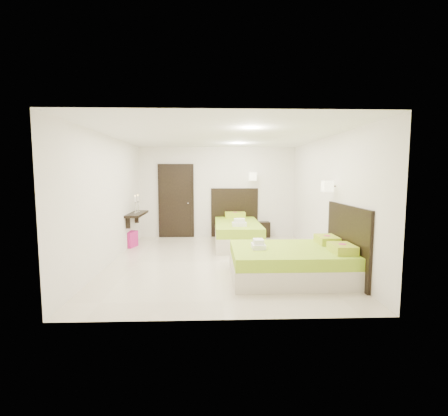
{
  "coord_description": "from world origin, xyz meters",
  "views": [
    {
      "loc": [
        -0.14,
        -6.66,
        1.83
      ],
      "look_at": [
        0.1,
        0.3,
        1.1
      ],
      "focal_mm": 26.0,
      "sensor_mm": 36.0,
      "label": 1
    }
  ],
  "objects_px": {
    "bed_single": "(237,231)",
    "nightstand": "(260,229)",
    "ottoman": "(127,239)",
    "bed_double": "(295,261)"
  },
  "relations": [
    {
      "from": "nightstand",
      "to": "bed_double",
      "type": "bearing_deg",
      "value": -93.42
    },
    {
      "from": "bed_single",
      "to": "ottoman",
      "type": "relative_size",
      "value": 5.77
    },
    {
      "from": "bed_single",
      "to": "ottoman",
      "type": "bearing_deg",
      "value": -175.38
    },
    {
      "from": "ottoman",
      "to": "bed_double",
      "type": "bearing_deg",
      "value": -35.75
    },
    {
      "from": "nightstand",
      "to": "ottoman",
      "type": "xyz_separation_m",
      "value": [
        -3.55,
        -1.22,
        -0.03
      ]
    },
    {
      "from": "bed_single",
      "to": "nightstand",
      "type": "bearing_deg",
      "value": 52.94
    },
    {
      "from": "bed_single",
      "to": "nightstand",
      "type": "xyz_separation_m",
      "value": [
        0.75,
        1.0,
        -0.11
      ]
    },
    {
      "from": "bed_double",
      "to": "nightstand",
      "type": "distance_m",
      "value": 3.82
    },
    {
      "from": "nightstand",
      "to": "ottoman",
      "type": "distance_m",
      "value": 3.76
    },
    {
      "from": "bed_double",
      "to": "bed_single",
      "type": "bearing_deg",
      "value": 105.95
    }
  ]
}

